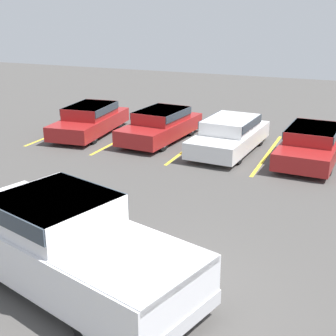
{
  "coord_description": "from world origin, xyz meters",
  "views": [
    {
      "loc": [
        3.44,
        -6.58,
        5.16
      ],
      "look_at": [
        -1.21,
        4.48,
        1.0
      ],
      "focal_mm": 50.0,
      "sensor_mm": 36.0,
      "label": 1
    }
  ],
  "objects_px": {
    "pickup_truck": "(67,244)",
    "parked_sedan_d": "(312,143)",
    "parked_sedan_c": "(230,134)",
    "parked_sedan_a": "(90,119)",
    "parked_sedan_b": "(161,124)"
  },
  "relations": [
    {
      "from": "parked_sedan_b",
      "to": "parked_sedan_d",
      "type": "distance_m",
      "value": 5.93
    },
    {
      "from": "pickup_truck",
      "to": "parked_sedan_c",
      "type": "distance_m",
      "value": 9.94
    },
    {
      "from": "parked_sedan_d",
      "to": "pickup_truck",
      "type": "bearing_deg",
      "value": -15.64
    },
    {
      "from": "parked_sedan_d",
      "to": "parked_sedan_b",
      "type": "bearing_deg",
      "value": -90.09
    },
    {
      "from": "parked_sedan_c",
      "to": "parked_sedan_d",
      "type": "relative_size",
      "value": 0.98
    },
    {
      "from": "parked_sedan_a",
      "to": "pickup_truck",
      "type": "bearing_deg",
      "value": 24.25
    },
    {
      "from": "parked_sedan_a",
      "to": "parked_sedan_c",
      "type": "bearing_deg",
      "value": 83.47
    },
    {
      "from": "pickup_truck",
      "to": "parked_sedan_d",
      "type": "xyz_separation_m",
      "value": [
        3.35,
        10.0,
        -0.27
      ]
    },
    {
      "from": "pickup_truck",
      "to": "parked_sedan_d",
      "type": "distance_m",
      "value": 10.55
    },
    {
      "from": "pickup_truck",
      "to": "parked_sedan_b",
      "type": "relative_size",
      "value": 1.33
    },
    {
      "from": "parked_sedan_a",
      "to": "parked_sedan_b",
      "type": "distance_m",
      "value": 3.16
    },
    {
      "from": "parked_sedan_a",
      "to": "parked_sedan_d",
      "type": "relative_size",
      "value": 0.99
    },
    {
      "from": "parked_sedan_b",
      "to": "parked_sedan_c",
      "type": "distance_m",
      "value": 2.99
    },
    {
      "from": "parked_sedan_b",
      "to": "parked_sedan_c",
      "type": "xyz_separation_m",
      "value": [
        2.97,
        -0.39,
        -0.0
      ]
    },
    {
      "from": "pickup_truck",
      "to": "parked_sedan_c",
      "type": "bearing_deg",
      "value": 104.2
    }
  ]
}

